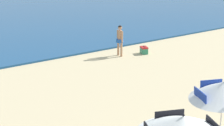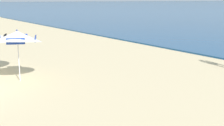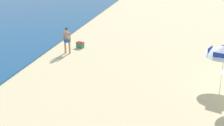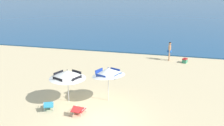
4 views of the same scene
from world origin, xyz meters
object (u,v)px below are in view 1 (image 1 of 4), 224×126
(beach_umbrella_striped_main, at_px, (183,126))
(person_standing_near_shore, at_px, (120,38))
(cooler_box, at_px, (144,50))
(beach_umbrella_striped_second, at_px, (224,89))

(beach_umbrella_striped_main, height_order, person_standing_near_shore, beach_umbrella_striped_main)
(person_standing_near_shore, distance_m, cooler_box, 1.65)
(person_standing_near_shore, bearing_deg, beach_umbrella_striped_main, -119.27)
(beach_umbrella_striped_main, distance_m, beach_umbrella_striped_second, 2.39)
(beach_umbrella_striped_main, height_order, beach_umbrella_striped_second, beach_umbrella_striped_second)
(beach_umbrella_striped_main, bearing_deg, person_standing_near_shore, 60.73)
(person_standing_near_shore, bearing_deg, cooler_box, -16.96)
(person_standing_near_shore, xyz_separation_m, cooler_box, (1.38, -0.42, -0.79))
(beach_umbrella_striped_second, height_order, cooler_box, beach_umbrella_striped_second)
(beach_umbrella_striped_main, xyz_separation_m, beach_umbrella_striped_second, (2.29, 0.67, 0.12))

